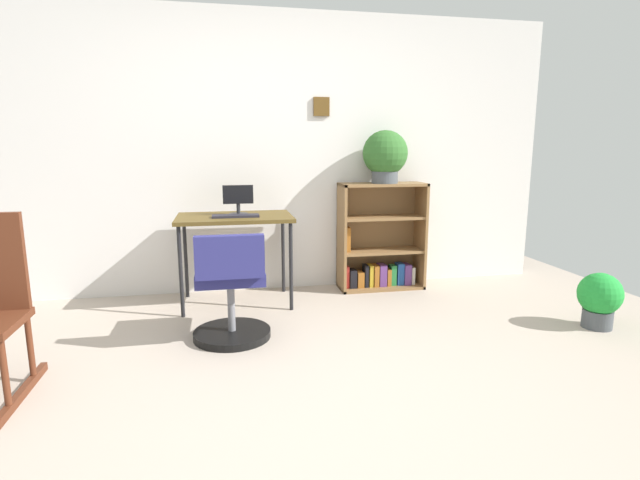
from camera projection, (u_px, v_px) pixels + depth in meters
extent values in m
plane|color=#AB9C8D|center=(305.00, 406.00, 2.42)|extent=(6.24, 6.24, 0.00)
cube|color=silver|center=(264.00, 155.00, 4.26)|extent=(5.20, 0.10, 2.41)
cube|color=#573B16|center=(321.00, 107.00, 4.22)|extent=(0.14, 0.02, 0.16)
cube|color=#533F1A|center=(235.00, 218.00, 3.88)|extent=(0.91, 0.59, 0.03)
cylinder|color=black|center=(181.00, 272.00, 3.63)|extent=(0.03, 0.03, 0.70)
cylinder|color=black|center=(291.00, 267.00, 3.78)|extent=(0.03, 0.03, 0.70)
cylinder|color=black|center=(186.00, 257.00, 4.12)|extent=(0.03, 0.03, 0.70)
cylinder|color=black|center=(283.00, 253.00, 4.28)|extent=(0.03, 0.03, 0.70)
cylinder|color=#262628|center=(239.00, 214.00, 3.93)|extent=(0.15, 0.15, 0.01)
cylinder|color=#262628|center=(238.00, 208.00, 3.92)|extent=(0.03, 0.03, 0.08)
cube|color=black|center=(238.00, 194.00, 3.89)|extent=(0.24, 0.02, 0.15)
cube|color=#22212A|center=(236.00, 216.00, 3.80)|extent=(0.36, 0.12, 0.02)
cylinder|color=black|center=(232.00, 334.00, 3.29)|extent=(0.52, 0.52, 0.05)
cylinder|color=slate|center=(231.00, 305.00, 3.25)|extent=(0.05, 0.05, 0.35)
cube|color=navy|center=(230.00, 274.00, 3.21)|extent=(0.44, 0.44, 0.08)
cube|color=navy|center=(230.00, 257.00, 2.93)|extent=(0.42, 0.07, 0.27)
cube|color=#522615|center=(22.00, 393.00, 2.50)|extent=(0.04, 0.64, 0.04)
cylinder|color=#522615|center=(5.00, 372.00, 2.31)|extent=(0.03, 0.03, 0.34)
cylinder|color=#522615|center=(30.00, 346.00, 2.62)|extent=(0.03, 0.03, 0.34)
cube|color=brown|center=(342.00, 238.00, 4.30)|extent=(0.02, 0.30, 0.96)
cube|color=brown|center=(420.00, 235.00, 4.44)|extent=(0.02, 0.30, 0.96)
cube|color=brown|center=(383.00, 184.00, 4.28)|extent=(0.76, 0.30, 0.02)
cube|color=brown|center=(380.00, 286.00, 4.46)|extent=(0.76, 0.30, 0.02)
cube|color=brown|center=(377.00, 234.00, 4.50)|extent=(0.76, 0.02, 0.96)
cube|color=brown|center=(381.00, 251.00, 4.40)|extent=(0.72, 0.28, 0.02)
cube|color=brown|center=(382.00, 217.00, 4.34)|extent=(0.72, 0.28, 0.02)
cube|color=#B22D28|center=(346.00, 277.00, 4.36)|extent=(0.04, 0.10, 0.20)
cube|color=black|center=(352.00, 278.00, 4.38)|extent=(0.06, 0.13, 0.16)
cube|color=#99591E|center=(359.00, 279.00, 4.39)|extent=(0.06, 0.13, 0.14)
cube|color=black|center=(365.00, 276.00, 4.40)|extent=(0.03, 0.12, 0.20)
cube|color=#B79323|center=(370.00, 275.00, 4.41)|extent=(0.04, 0.11, 0.20)
cube|color=#99591E|center=(375.00, 275.00, 4.42)|extent=(0.04, 0.13, 0.20)
cube|color=#593372|center=(382.00, 275.00, 4.43)|extent=(0.06, 0.13, 0.20)
cube|color=#99591E|center=(388.00, 277.00, 4.44)|extent=(0.04, 0.12, 0.15)
cube|color=#237238|center=(393.00, 275.00, 4.45)|extent=(0.05, 0.09, 0.18)
cube|color=#1E478C|center=(399.00, 274.00, 4.46)|extent=(0.06, 0.10, 0.20)
cube|color=#593372|center=(406.00, 274.00, 4.48)|extent=(0.06, 0.13, 0.19)
cube|color=beige|center=(412.00, 275.00, 4.49)|extent=(0.03, 0.10, 0.16)
cube|color=#99591E|center=(347.00, 239.00, 4.30)|extent=(0.05, 0.11, 0.22)
cylinder|color=#474C51|center=(385.00, 177.00, 4.25)|extent=(0.23, 0.23, 0.10)
sphere|color=#2E6127|center=(385.00, 153.00, 4.21)|extent=(0.39, 0.39, 0.39)
cylinder|color=#474C51|center=(597.00, 319.00, 3.46)|extent=(0.20, 0.20, 0.13)
sphere|color=green|center=(600.00, 294.00, 3.43)|extent=(0.30, 0.30, 0.30)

